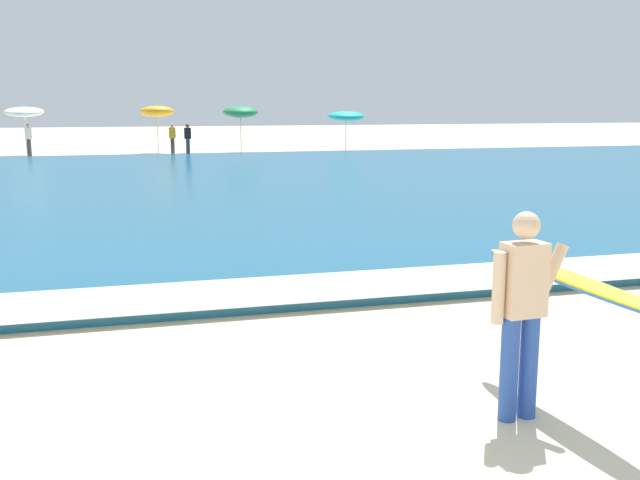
# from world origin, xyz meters

# --- Properties ---
(sea) EXTENTS (120.00, 28.00, 0.14)m
(sea) POSITION_xyz_m (0.00, 19.01, 0.07)
(sea) COLOR #1E6084
(sea) RESTS_ON ground
(surf_foam) EXTENTS (120.00, 1.47, 0.01)m
(surf_foam) POSITION_xyz_m (0.00, 5.61, 0.15)
(surf_foam) COLOR white
(surf_foam) RESTS_ON sea
(surfer_with_board) EXTENTS (1.02, 2.57, 1.73)m
(surfer_with_board) POSITION_xyz_m (3.18, 1.48, 1.03)
(surfer_with_board) COLOR #284CA3
(surfer_with_board) RESTS_ON ground
(beach_umbrella_1) EXTENTS (1.88, 1.92, 2.45)m
(beach_umbrella_1) POSITION_xyz_m (-4.49, 35.80, 2.13)
(beach_umbrella_1) COLOR beige
(beach_umbrella_1) RESTS_ON ground
(beach_umbrella_2) EXTENTS (1.74, 1.77, 2.46)m
(beach_umbrella_2) POSITION_xyz_m (1.94, 35.75, 2.13)
(beach_umbrella_2) COLOR beige
(beach_umbrella_2) RESTS_ON ground
(beach_umbrella_3) EXTENTS (1.79, 1.83, 2.48)m
(beach_umbrella_3) POSITION_xyz_m (6.06, 34.27, 2.12)
(beach_umbrella_3) COLOR beige
(beach_umbrella_3) RESTS_ON ground
(beach_umbrella_4) EXTENTS (2.00, 2.03, 2.19)m
(beach_umbrella_4) POSITION_xyz_m (11.81, 34.53, 1.87)
(beach_umbrella_4) COLOR beige
(beach_umbrella_4) RESTS_ON ground
(beachgoer_near_row_left) EXTENTS (0.32, 0.20, 1.58)m
(beachgoer_near_row_left) POSITION_xyz_m (-4.27, 34.84, 0.84)
(beachgoer_near_row_left) COLOR #383842
(beachgoer_near_row_left) RESTS_ON ground
(beachgoer_near_row_mid) EXTENTS (0.32, 0.20, 1.58)m
(beachgoer_near_row_mid) POSITION_xyz_m (2.54, 33.86, 0.84)
(beachgoer_near_row_mid) COLOR #383842
(beachgoer_near_row_mid) RESTS_ON ground
(beachgoer_near_row_right) EXTENTS (0.32, 0.20, 1.58)m
(beachgoer_near_row_right) POSITION_xyz_m (3.24, 33.16, 0.84)
(beachgoer_near_row_right) COLOR #383842
(beachgoer_near_row_right) RESTS_ON ground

